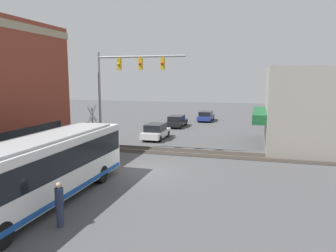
{
  "coord_description": "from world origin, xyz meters",
  "views": [
    {
      "loc": [
        -19.2,
        -6.86,
        5.97
      ],
      "look_at": [
        4.34,
        -0.29,
        2.35
      ],
      "focal_mm": 35.0,
      "sensor_mm": 36.0,
      "label": 1
    }
  ],
  "objects_px": {
    "city_bus": "(43,168)",
    "pedestrian_near_bus": "(59,204)",
    "parked_car_white": "(156,132)",
    "parked_car_black": "(177,121)",
    "crossing_signal": "(92,124)",
    "parked_car_blue": "(206,116)"
  },
  "relations": [
    {
      "from": "city_bus",
      "to": "crossing_signal",
      "type": "relative_size",
      "value": 3.06
    },
    {
      "from": "city_bus",
      "to": "parked_car_blue",
      "type": "bearing_deg",
      "value": -4.63
    },
    {
      "from": "city_bus",
      "to": "parked_car_black",
      "type": "relative_size",
      "value": 2.56
    },
    {
      "from": "crossing_signal",
      "to": "pedestrian_near_bus",
      "type": "height_order",
      "value": "crossing_signal"
    },
    {
      "from": "parked_car_black",
      "to": "pedestrian_near_bus",
      "type": "height_order",
      "value": "pedestrian_near_bus"
    },
    {
      "from": "parked_car_black",
      "to": "pedestrian_near_bus",
      "type": "bearing_deg",
      "value": -175.65
    },
    {
      "from": "parked_car_white",
      "to": "parked_car_black",
      "type": "distance_m",
      "value": 8.4
    },
    {
      "from": "parked_car_black",
      "to": "city_bus",
      "type": "bearing_deg",
      "value": 180.0
    },
    {
      "from": "pedestrian_near_bus",
      "to": "parked_car_blue",
      "type": "bearing_deg",
      "value": -0.83
    },
    {
      "from": "pedestrian_near_bus",
      "to": "crossing_signal",
      "type": "bearing_deg",
      "value": 22.85
    },
    {
      "from": "city_bus",
      "to": "pedestrian_near_bus",
      "type": "relative_size",
      "value": 6.25
    },
    {
      "from": "parked_car_white",
      "to": "parked_car_blue",
      "type": "height_order",
      "value": "parked_car_white"
    },
    {
      "from": "city_bus",
      "to": "crossing_signal",
      "type": "bearing_deg",
      "value": 16.64
    },
    {
      "from": "pedestrian_near_bus",
      "to": "parked_car_black",
      "type": "bearing_deg",
      "value": 4.35
    },
    {
      "from": "parked_car_white",
      "to": "parked_car_blue",
      "type": "xyz_separation_m",
      "value": [
        14.74,
        -2.6,
        -0.06
      ]
    },
    {
      "from": "parked_car_white",
      "to": "pedestrian_near_bus",
      "type": "height_order",
      "value": "pedestrian_near_bus"
    },
    {
      "from": "city_bus",
      "to": "parked_car_black",
      "type": "xyz_separation_m",
      "value": [
        25.76,
        -0.0,
        -1.13
      ]
    },
    {
      "from": "crossing_signal",
      "to": "parked_car_black",
      "type": "relative_size",
      "value": 0.84
    },
    {
      "from": "city_bus",
      "to": "pedestrian_near_bus",
      "type": "xyz_separation_m",
      "value": [
        -1.93,
        -2.11,
        -0.83
      ]
    },
    {
      "from": "city_bus",
      "to": "parked_car_blue",
      "type": "height_order",
      "value": "city_bus"
    },
    {
      "from": "parked_car_blue",
      "to": "pedestrian_near_bus",
      "type": "bearing_deg",
      "value": 179.17
    },
    {
      "from": "parked_car_black",
      "to": "pedestrian_near_bus",
      "type": "distance_m",
      "value": 27.77
    }
  ]
}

